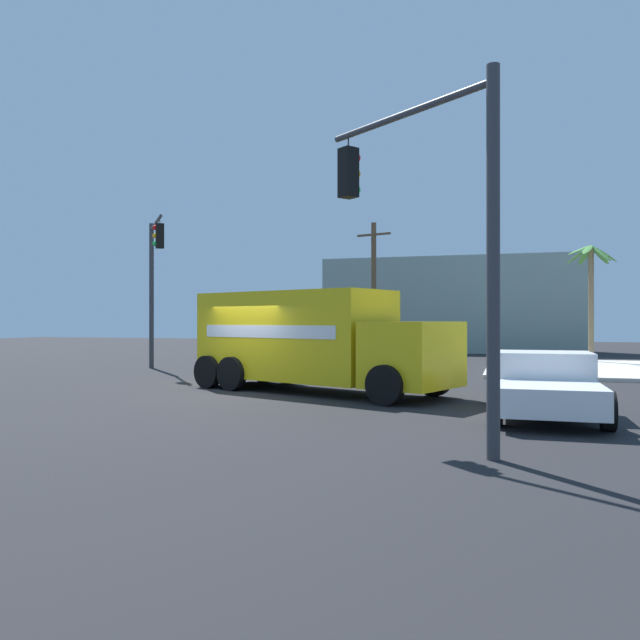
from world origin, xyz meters
The scene contains 9 objects.
ground_plane centered at (0.00, 0.00, 0.00)m, with size 100.00×100.00×0.00m, color black.
sidewalk_corner_far centered at (11.72, 11.72, 0.07)m, with size 10.40×10.40×0.14m, color beige.
delivery_truck centered at (1.91, 0.88, 1.52)m, with size 8.31×5.33×2.92m.
traffic_light_primary centered at (-6.88, 6.67, 4.12)m, with size 2.41×3.12×6.33m.
traffic_light_secondary centered at (6.26, -6.17, 3.85)m, with size 3.15×2.37×5.89m.
pickup_white centered at (8.19, -1.99, 0.73)m, with size 2.28×5.21×1.38m.
palm_tree_far centered at (11.15, 15.81, 3.93)m, with size 2.39×2.48×5.57m.
utility_pole centered at (-0.24, 19.81, 4.07)m, with size 2.14×0.75×7.86m.
building_backdrop centered at (3.75, 26.79, 3.11)m, with size 16.69×6.00×6.21m, color gray.
Camera 1 is at (7.45, -16.58, 2.07)m, focal length 35.32 mm.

